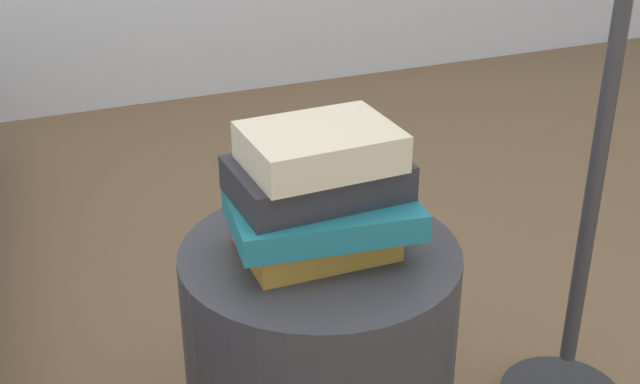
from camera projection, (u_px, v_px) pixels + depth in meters
name	position (u px, v px, depth m)	size (l,w,h in m)	color
side_table	(320.00, 362.00, 1.48)	(0.46, 0.46, 0.44)	#333338
book_ochre	(316.00, 236.00, 1.37)	(0.23, 0.17, 0.05)	#B7842D
book_teal	(321.00, 213.00, 1.34)	(0.29, 0.19, 0.04)	#1E727F
book_charcoal	(320.00, 178.00, 1.33)	(0.26, 0.17, 0.06)	#28282D
book_cream	(322.00, 147.00, 1.30)	(0.22, 0.17, 0.06)	beige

